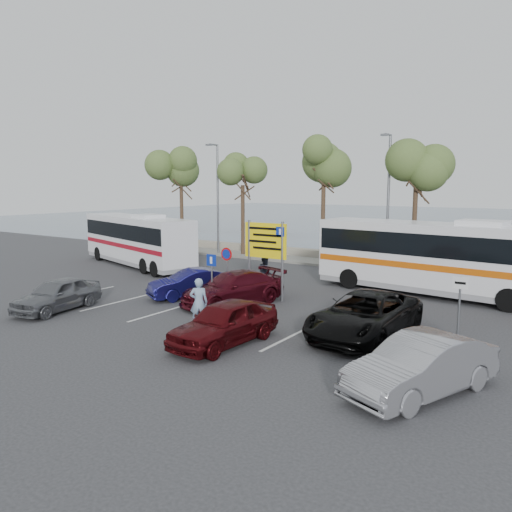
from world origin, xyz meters
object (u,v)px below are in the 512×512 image
Objects in this scene: pedestrian_far at (265,273)px; car_red at (224,323)px; street_lamp_right at (388,195)px; coach_bus_right at (440,261)px; car_silver_a at (57,294)px; car_blue at (191,283)px; direction_sign at (265,246)px; car_silver_b at (421,366)px; street_lamp_left at (217,193)px; car_maroon at (233,288)px; pedestrian_near at (199,302)px; coach_bus_left at (137,242)px; suv_black at (365,315)px.

car_red is at bearing 163.57° from pedestrian_far.
street_lamp_right is 0.67× the size of coach_bus_right.
car_silver_a is 9.65m from pedestrian_far.
car_silver_a is 5.83m from car_blue.
street_lamp_right is at bearing 55.17° from car_silver_a.
direction_sign reaches higher than car_red.
car_silver_a is 0.90× the size of car_silver_b.
street_lamp_left is 16.36m from car_maroon.
pedestrian_near is (0.45, -5.20, -1.52)m from direction_sign.
street_lamp_right is at bearing -59.31° from pedestrian_far.
pedestrian_far is at bearing -155.14° from coach_bus_right.
street_lamp_left reaches higher than pedestrian_far.
coach_bus_right is 9.83m from car_maroon.
car_maroon reaches higher than car_silver_a.
coach_bus_right is 2.68× the size of car_silver_b.
coach_bus_right is 17.17m from car_silver_a.
pedestrian_near is at bearing -34.22° from coach_bus_left.
car_blue is 2.18× the size of pedestrian_near.
direction_sign is at bearing 172.46° from pedestrian_far.
coach_bus_right is 12.03m from car_silver_b.
coach_bus_right is (18.55, 1.73, 0.12)m from coach_bus_left.
direction_sign is 0.66× the size of suv_black.
pedestrian_near is (12.50, -8.50, -0.66)m from coach_bus_left.
car_blue is at bearing 143.35° from car_red.
street_lamp_right is at bearing 95.06° from car_red.
car_blue is at bearing 174.24° from suv_black.
car_silver_a is at bearing -174.06° from car_red.
car_silver_b is 12.96m from pedestrian_far.
pedestrian_near is (6.45, 1.50, 0.23)m from car_silver_a.
car_red is 2.34× the size of pedestrian_near.
pedestrian_far is at bearing 122.89° from direction_sign.
coach_bus_left is at bearing 164.67° from direction_sign.
street_lamp_left is 18.51m from coach_bus_right.
coach_bus_right is at bearing 60.66° from car_maroon.
car_silver_b is (2.50, -11.73, -0.97)m from coach_bus_right.
street_lamp_left reaches higher than pedestrian_near.
car_blue is (3.00, 5.00, -0.02)m from car_silver_a.
coach_bus_right is at bearing 73.91° from car_red.
pedestrian_near is at bearing 151.71° from pedestrian_far.
coach_bus_left reaches higher than car_silver_a.
street_lamp_left is at bearing -89.76° from pedestrian_near.
car_blue is (-9.50, -6.73, -1.04)m from coach_bus_right.
street_lamp_left is at bearing 81.51° from coach_bus_left.
pedestrian_near is (-2.05, 1.11, 0.19)m from car_red.
coach_bus_right is 11.91m from pedestrian_near.
direction_sign is at bearing -43.17° from street_lamp_left.
street_lamp_right reaches higher than car_red.
car_red is (5.50, -4.61, 0.07)m from car_blue.
car_blue is 3.82m from pedestrian_far.
car_blue is 9.08m from suv_black.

